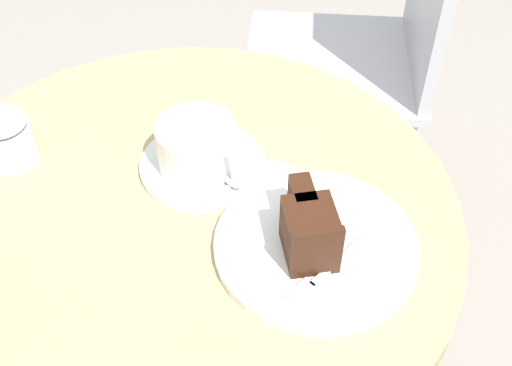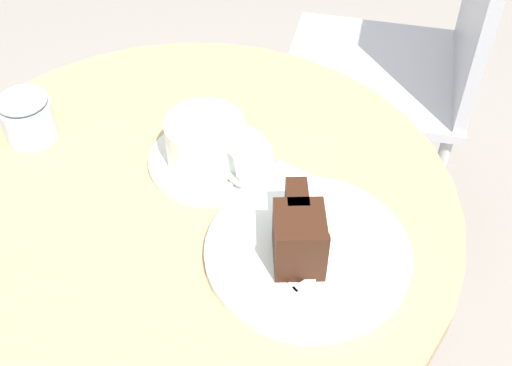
{
  "view_description": "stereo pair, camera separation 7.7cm",
  "coord_description": "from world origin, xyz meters",
  "px_view_note": "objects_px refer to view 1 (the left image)",
  "views": [
    {
      "loc": [
        0.44,
        -0.33,
        1.27
      ],
      "look_at": [
        0.07,
        0.07,
        0.72
      ],
      "focal_mm": 45.0,
      "sensor_mm": 36.0,
      "label": 1
    },
    {
      "loc": [
        0.5,
        -0.27,
        1.27
      ],
      "look_at": [
        0.07,
        0.07,
        0.72
      ],
      "focal_mm": 45.0,
      "sensor_mm": 36.0,
      "label": 2
    }
  ],
  "objects_px": {
    "coffee_cup": "(198,146)",
    "cake_slice": "(309,230)",
    "saucer": "(203,165)",
    "cake_plate": "(316,245)",
    "sugar_pot": "(6,138)",
    "teaspoon": "(225,190)",
    "fork": "(323,276)",
    "napkin": "(291,209)",
    "cafe_chair": "(381,26)"
  },
  "relations": [
    {
      "from": "cake_slice",
      "to": "cafe_chair",
      "type": "height_order",
      "value": "cafe_chair"
    },
    {
      "from": "saucer",
      "to": "coffee_cup",
      "type": "bearing_deg",
      "value": -77.97
    },
    {
      "from": "cake_plate",
      "to": "napkin",
      "type": "xyz_separation_m",
      "value": [
        -0.06,
        0.03,
        -0.0
      ]
    },
    {
      "from": "teaspoon",
      "to": "sugar_pot",
      "type": "xyz_separation_m",
      "value": [
        -0.26,
        -0.15,
        0.03
      ]
    },
    {
      "from": "coffee_cup",
      "to": "napkin",
      "type": "bearing_deg",
      "value": 11.88
    },
    {
      "from": "coffee_cup",
      "to": "cafe_chair",
      "type": "bearing_deg",
      "value": 102.65
    },
    {
      "from": "cake_slice",
      "to": "teaspoon",
      "type": "bearing_deg",
      "value": 179.46
    },
    {
      "from": "cake_slice",
      "to": "sugar_pot",
      "type": "distance_m",
      "value": 0.42
    },
    {
      "from": "saucer",
      "to": "sugar_pot",
      "type": "bearing_deg",
      "value": -140.5
    },
    {
      "from": "coffee_cup",
      "to": "cafe_chair",
      "type": "xyz_separation_m",
      "value": [
        -0.14,
        0.63,
        -0.16
      ]
    },
    {
      "from": "cake_plate",
      "to": "napkin",
      "type": "bearing_deg",
      "value": 157.64
    },
    {
      "from": "cake_slice",
      "to": "saucer",
      "type": "bearing_deg",
      "value": 174.8
    },
    {
      "from": "saucer",
      "to": "cake_plate",
      "type": "height_order",
      "value": "cake_plate"
    },
    {
      "from": "saucer",
      "to": "cake_plate",
      "type": "xyz_separation_m",
      "value": [
        0.2,
        -0.0,
        0.0
      ]
    },
    {
      "from": "cake_slice",
      "to": "sugar_pot",
      "type": "xyz_separation_m",
      "value": [
        -0.39,
        -0.15,
        -0.01
      ]
    },
    {
      "from": "cafe_chair",
      "to": "sugar_pot",
      "type": "height_order",
      "value": "cafe_chair"
    },
    {
      "from": "cake_plate",
      "to": "cafe_chair",
      "type": "bearing_deg",
      "value": 118.23
    },
    {
      "from": "napkin",
      "to": "sugar_pot",
      "type": "xyz_separation_m",
      "value": [
        -0.33,
        -0.19,
        0.03
      ]
    },
    {
      "from": "coffee_cup",
      "to": "fork",
      "type": "xyz_separation_m",
      "value": [
        0.23,
        -0.03,
        -0.03
      ]
    },
    {
      "from": "fork",
      "to": "teaspoon",
      "type": "bearing_deg",
      "value": -95.88
    },
    {
      "from": "sugar_pot",
      "to": "cafe_chair",
      "type": "bearing_deg",
      "value": 85.78
    },
    {
      "from": "coffee_cup",
      "to": "napkin",
      "type": "relative_size",
      "value": 0.8
    },
    {
      "from": "cake_plate",
      "to": "fork",
      "type": "distance_m",
      "value": 0.05
    },
    {
      "from": "cake_plate",
      "to": "sugar_pot",
      "type": "height_order",
      "value": "sugar_pot"
    },
    {
      "from": "cafe_chair",
      "to": "sugar_pot",
      "type": "distance_m",
      "value": 0.8
    },
    {
      "from": "cake_plate",
      "to": "coffee_cup",
      "type": "bearing_deg",
      "value": -179.19
    },
    {
      "from": "coffee_cup",
      "to": "cake_slice",
      "type": "distance_m",
      "value": 0.19
    },
    {
      "from": "cafe_chair",
      "to": "sugar_pot",
      "type": "xyz_separation_m",
      "value": [
        -0.06,
        -0.79,
        0.16
      ]
    },
    {
      "from": "cake_plate",
      "to": "cafe_chair",
      "type": "relative_size",
      "value": 0.25
    },
    {
      "from": "fork",
      "to": "napkin",
      "type": "distance_m",
      "value": 0.12
    },
    {
      "from": "coffee_cup",
      "to": "teaspoon",
      "type": "distance_m",
      "value": 0.07
    },
    {
      "from": "cafe_chair",
      "to": "saucer",
      "type": "bearing_deg",
      "value": -26.21
    },
    {
      "from": "coffee_cup",
      "to": "napkin",
      "type": "height_order",
      "value": "coffee_cup"
    },
    {
      "from": "sugar_pot",
      "to": "napkin",
      "type": "bearing_deg",
      "value": 29.09
    },
    {
      "from": "cake_slice",
      "to": "fork",
      "type": "height_order",
      "value": "cake_slice"
    },
    {
      "from": "teaspoon",
      "to": "fork",
      "type": "relative_size",
      "value": 0.75
    },
    {
      "from": "cake_plate",
      "to": "cake_slice",
      "type": "height_order",
      "value": "cake_slice"
    },
    {
      "from": "cake_slice",
      "to": "sugar_pot",
      "type": "relative_size",
      "value": 1.41
    },
    {
      "from": "saucer",
      "to": "fork",
      "type": "distance_m",
      "value": 0.24
    },
    {
      "from": "saucer",
      "to": "cake_slice",
      "type": "distance_m",
      "value": 0.2
    },
    {
      "from": "cake_slice",
      "to": "fork",
      "type": "bearing_deg",
      "value": -26.54
    },
    {
      "from": "teaspoon",
      "to": "fork",
      "type": "bearing_deg",
      "value": 76.99
    },
    {
      "from": "napkin",
      "to": "cake_slice",
      "type": "bearing_deg",
      "value": -33.53
    },
    {
      "from": "coffee_cup",
      "to": "cake_plate",
      "type": "distance_m",
      "value": 0.2
    },
    {
      "from": "cake_slice",
      "to": "napkin",
      "type": "xyz_separation_m",
      "value": [
        -0.06,
        0.04,
        -0.04
      ]
    },
    {
      "from": "coffee_cup",
      "to": "fork",
      "type": "height_order",
      "value": "coffee_cup"
    },
    {
      "from": "teaspoon",
      "to": "saucer",
      "type": "bearing_deg",
      "value": -111.85
    },
    {
      "from": "fork",
      "to": "sugar_pot",
      "type": "bearing_deg",
      "value": -72.84
    },
    {
      "from": "saucer",
      "to": "fork",
      "type": "bearing_deg",
      "value": -8.99
    },
    {
      "from": "cake_plate",
      "to": "fork",
      "type": "xyz_separation_m",
      "value": [
        0.04,
        -0.03,
        0.01
      ]
    }
  ]
}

